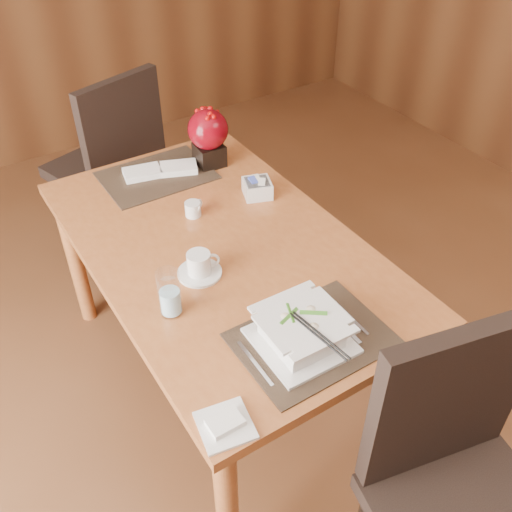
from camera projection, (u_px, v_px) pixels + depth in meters
ground at (308, 482)px, 2.15m from camera, size 6.00×6.00×0.00m
dining_table at (222, 264)px, 2.12m from camera, size 0.90×1.50×0.75m
placemat_near at (312, 339)px, 1.70m from camera, size 0.45×0.33×0.01m
placemat_far at (157, 175)px, 2.42m from camera, size 0.45×0.33×0.01m
soup_setting at (302, 331)px, 1.66m from camera, size 0.27×0.27×0.11m
coffee_cup at (199, 266)px, 1.91m from camera, size 0.15×0.15×0.09m
water_glass at (169, 293)px, 1.74m from camera, size 0.09×0.09×0.16m
creamer_jug at (193, 209)px, 2.18m from camera, size 0.10×0.10×0.06m
sugar_caddy at (257, 188)px, 2.29m from camera, size 0.14×0.14×0.06m
berry_decor at (208, 135)px, 2.40m from camera, size 0.17×0.17×0.25m
napkins_far at (163, 170)px, 2.42m from camera, size 0.33×0.20×0.03m
bread_plate at (225, 425)px, 1.47m from camera, size 0.16×0.16×0.01m
near_chair at (460, 479)px, 1.54m from camera, size 0.57×0.57×1.04m
far_chair at (112, 158)px, 2.89m from camera, size 0.60×0.60×1.02m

